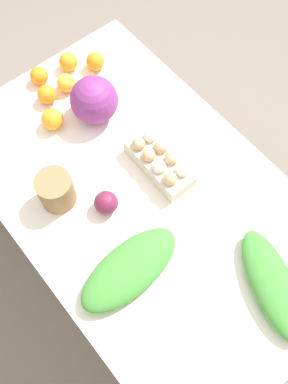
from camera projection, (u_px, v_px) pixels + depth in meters
ground_plane at (144, 258)px, 2.03m from camera, size 8.00×8.00×0.00m
dining_table at (144, 207)px, 1.47m from camera, size 1.33×0.81×0.72m
cabbage_purple at (94, 100)px, 1.43m from camera, size 0.16×0.16×0.16m
egg_carton at (160, 161)px, 1.38m from camera, size 0.25×0.11×0.09m
paper_bag at (56, 190)px, 1.31m from camera, size 0.11×0.11×0.12m
greens_bunch_chard at (129, 269)px, 1.24m from camera, size 0.16×0.34×0.07m
greens_bunch_kale at (272, 284)px, 1.22m from camera, size 0.36×0.24×0.07m
beet_root at (106, 203)px, 1.32m from camera, size 0.08×0.08×0.08m
orange_0 at (66, 83)px, 1.52m from camera, size 0.07×0.07×0.07m
orange_1 at (47, 95)px, 1.50m from camera, size 0.07×0.07×0.07m
orange_2 at (68, 62)px, 1.56m from camera, size 0.07×0.07×0.07m
orange_3 at (95, 61)px, 1.57m from camera, size 0.07×0.07×0.07m
orange_4 at (39, 76)px, 1.54m from camera, size 0.07×0.07×0.07m
orange_5 at (52, 119)px, 1.45m from camera, size 0.07×0.07×0.07m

